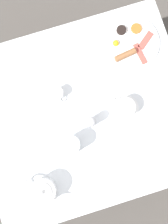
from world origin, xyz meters
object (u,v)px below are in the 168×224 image
Objects in this scene: water_glass_tall at (71,145)px; knife_by_plate at (16,97)px; breakfast_plate at (130,43)px; teacup_with_saucer_left at (124,108)px; salt_grinder at (91,122)px; spoon_for_tea at (22,146)px; fork_by_plate at (93,184)px; creamer_jug at (58,94)px; teapot_near at (43,191)px.

water_glass_tall reaches higher than knife_by_plate.
breakfast_plate is 1.99× the size of teacup_with_saucer_left.
breakfast_plate is 2.75× the size of salt_grinder.
fork_by_plate is at bearing 45.47° from spoon_for_tea.
breakfast_plate is 0.32m from teacup_with_saucer_left.
water_glass_tall reaches higher than creamer_jug.
water_glass_tall is at bearing -167.56° from fork_by_plate.
knife_by_plate is at bearing -81.28° from breakfast_plate.
water_glass_tall is 0.93× the size of salt_grinder.
breakfast_plate is 2.95× the size of water_glass_tall.
teapot_near is (0.53, -0.58, 0.04)m from breakfast_plate.
salt_grinder is 0.59× the size of fork_by_plate.
fork_by_plate is at bearing 12.44° from water_glass_tall.
knife_by_plate is at bearing -126.25° from salt_grinder.
teapot_near reaches higher than spoon_for_tea.
spoon_for_tea is (0.32, -0.62, -0.01)m from breakfast_plate.
teapot_near is at bearing 11.26° from spoon_for_tea.
breakfast_plate is 0.68m from fork_by_plate.
breakfast_plate is 0.79m from teapot_near.
water_glass_tall is at bearing -72.27° from teacup_with_saucer_left.
breakfast_plate is 0.42m from creamer_jug.
teapot_near is 2.00× the size of creamer_jug.
knife_by_plate is (-0.20, -0.46, -0.03)m from teacup_with_saucer_left.
teacup_with_saucer_left reaches higher than breakfast_plate.
teacup_with_saucer_left is at bearing -23.24° from breakfast_plate.
water_glass_tall reaches higher than teacup_with_saucer_left.
spoon_for_tea is at bearing -63.07° from breakfast_plate.
knife_by_plate is (-0.05, -0.19, -0.02)m from creamer_jug.
salt_grinder is (0.02, -0.17, 0.02)m from teacup_with_saucer_left.
knife_by_plate is at bearing 171.10° from spoon_for_tea.
creamer_jug is (0.14, -0.40, 0.02)m from breakfast_plate.
creamer_jug is 0.74× the size of salt_grinder.
teapot_near is at bearing -24.84° from creamer_jug.
salt_grinder is at bearing 91.62° from spoon_for_tea.
creamer_jug reaches higher than fork_by_plate.
knife_by_plate is 1.34× the size of spoon_for_tea.
teacup_with_saucer_left is 0.63× the size of knife_by_plate.
breakfast_plate is 1.85× the size of teapot_near.
teacup_with_saucer_left is 0.37m from fork_by_plate.
fork_by_plate is at bearing -32.22° from breakfast_plate.
teacup_with_saucer_left is 0.51m from knife_by_plate.
breakfast_plate reaches higher than knife_by_plate.
teacup_with_saucer_left is at bearing 66.46° from knife_by_plate.
teapot_near is at bearing -51.75° from salt_grinder.
salt_grinder is 0.28m from fork_by_plate.
creamer_jug is 0.45× the size of spoon_for_tea.
teapot_near reaches higher than fork_by_plate.
creamer_jug reaches higher than breakfast_plate.
water_glass_tall is (0.09, -0.28, 0.02)m from teacup_with_saucer_left.
fork_by_plate and knife_by_plate have the same top height.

